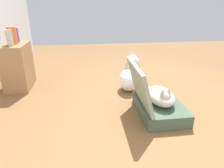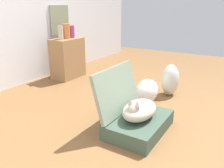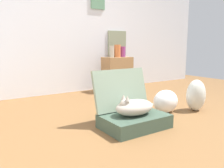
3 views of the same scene
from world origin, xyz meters
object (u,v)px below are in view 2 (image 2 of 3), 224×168
plastic_bag_clear (170,80)px  vase_tall (61,33)px  plastic_bag_white (147,91)px  vase_round (66,31)px  vase_short (71,32)px  side_table (68,58)px  suitcase_base (139,124)px  cat (139,110)px

plastic_bag_clear → vase_tall: size_ratio=1.97×
plastic_bag_white → vase_round: size_ratio=1.56×
vase_short → side_table: bearing=-178.8°
plastic_bag_white → side_table: side_table is taller
side_table → vase_short: size_ratio=3.26×
suitcase_base → plastic_bag_clear: bearing=3.5°
vase_round → plastic_bag_clear: bearing=-86.9°
side_table → suitcase_base: bearing=-119.5°
vase_tall → vase_short: (0.26, 0.01, -0.01)m
plastic_bag_clear → side_table: side_table is taller
vase_round → cat: bearing=-119.7°
cat → side_table: size_ratio=0.81×
suitcase_base → plastic_bag_clear: size_ratio=1.64×
vase_tall → vase_round: 0.13m
plastic_bag_white → vase_tall: bearing=83.4°
vase_tall → vase_short: vase_tall is taller
side_table → vase_round: (0.00, -0.00, 0.43)m
vase_short → vase_round: vase_round is taller
cat → vase_round: (1.01, 1.77, 0.53)m
suitcase_base → side_table: 2.05m
suitcase_base → vase_round: 2.14m
vase_short → vase_round: (-0.13, -0.01, 0.02)m
plastic_bag_clear → side_table: 1.71m
vase_tall → plastic_bag_clear: bearing=-82.5°
vase_short → vase_round: size_ratio=0.85×
plastic_bag_clear → vase_tall: vase_tall is taller
suitcase_base → vase_tall: (0.87, 1.76, 0.67)m
cat → plastic_bag_clear: size_ratio=1.25×
suitcase_base → vase_short: vase_short is taller
vase_round → side_table: bearing=90.0°
cat → vase_tall: bearing=63.5°
cat → plastic_bag_clear: 1.10m
plastic_bag_white → vase_tall: size_ratio=1.71×
suitcase_base → cat: 0.16m
suitcase_base → vase_tall: 2.08m
vase_short → plastic_bag_clear: bearing=-91.3°
plastic_bag_white → vase_short: size_ratio=1.84×
plastic_bag_clear → vase_short: vase_short is taller
side_table → vase_round: vase_round is taller
plastic_bag_clear → vase_round: (-0.09, 1.70, 0.55)m
plastic_bag_clear → vase_round: 1.79m
plastic_bag_white → suitcase_base: bearing=-162.2°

